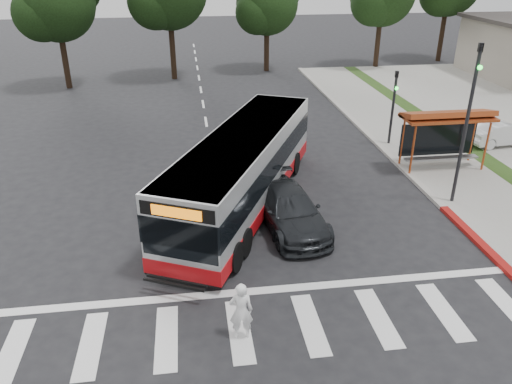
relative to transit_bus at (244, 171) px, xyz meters
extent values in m
plane|color=black|center=(-1.01, -2.52, -1.54)|extent=(140.00, 140.00, 0.00)
cube|color=gray|center=(9.99, 5.48, -1.48)|extent=(4.00, 40.00, 0.12)
cube|color=#9E9991|center=(7.99, 5.48, -1.46)|extent=(0.30, 40.00, 0.15)
cube|color=maroon|center=(7.99, -4.52, -1.46)|extent=(0.32, 6.00, 0.15)
cube|color=silver|center=(-1.01, -7.52, -1.53)|extent=(18.00, 2.60, 0.01)
cylinder|color=#A1401A|center=(7.99, 1.88, -0.27)|extent=(0.10, 0.10, 2.30)
cylinder|color=#A1401A|center=(11.59, 1.88, -0.27)|extent=(0.10, 0.10, 2.30)
cylinder|color=#A1401A|center=(7.99, 3.08, -0.27)|extent=(0.10, 0.10, 2.30)
cylinder|color=#A1401A|center=(11.59, 3.08, -0.27)|extent=(0.10, 0.10, 2.30)
cube|color=#A1401A|center=(9.79, 2.48, 1.03)|extent=(4.20, 1.60, 0.12)
cube|color=#A1401A|center=(9.79, 2.53, 1.18)|extent=(4.20, 1.32, 0.51)
cube|color=black|center=(9.79, 3.08, -0.22)|extent=(3.80, 0.06, 1.60)
cube|color=gray|center=(9.79, 2.48, -0.97)|extent=(3.60, 0.40, 0.08)
cylinder|color=black|center=(8.59, -1.02, 1.71)|extent=(0.14, 0.14, 6.50)
imported|color=black|center=(8.59, -1.02, 4.46)|extent=(0.16, 0.20, 1.00)
sphere|color=#19E533|center=(8.59, -1.20, 4.11)|extent=(0.18, 0.18, 0.18)
cylinder|color=black|center=(8.59, 5.98, 0.46)|extent=(0.14, 0.14, 4.00)
imported|color=black|center=(8.59, 5.98, 1.96)|extent=(0.16, 0.20, 1.00)
sphere|color=#19E533|center=(8.59, 5.80, 1.61)|extent=(0.18, 0.18, 0.18)
cylinder|color=black|center=(14.99, 25.48, 0.76)|extent=(0.44, 0.44, 4.40)
sphere|color=black|center=(14.01, 24.78, 4.06)|extent=(3.92, 3.92, 3.92)
cylinder|color=black|center=(21.99, 27.48, 0.88)|extent=(0.44, 0.44, 4.84)
cylinder|color=black|center=(-3.01, 23.48, 0.88)|extent=(0.44, 0.44, 4.84)
sphere|color=black|center=(-4.06, 22.73, 4.51)|extent=(4.20, 4.20, 4.20)
cylinder|color=black|center=(4.99, 25.48, 0.44)|extent=(0.44, 0.44, 3.96)
sphere|color=black|center=(4.99, 25.48, 4.04)|extent=(5.20, 5.20, 5.20)
sphere|color=black|center=(4.08, 24.83, 3.41)|extent=(3.64, 3.64, 3.64)
cylinder|color=black|center=(-11.01, 21.48, 0.66)|extent=(0.44, 0.44, 4.40)
sphere|color=black|center=(-11.01, 21.48, 4.66)|extent=(5.60, 5.60, 5.60)
sphere|color=black|center=(-11.99, 20.78, 3.96)|extent=(3.92, 3.92, 3.92)
imported|color=white|center=(-0.98, -7.76, -0.67)|extent=(0.66, 0.46, 1.74)
imported|color=#212427|center=(1.49, -1.97, -0.81)|extent=(2.67, 5.24, 1.46)
imported|color=silver|center=(14.49, 5.01, -0.81)|extent=(3.94, 1.78, 1.25)
camera|label=1|loc=(-2.05, -18.23, 7.92)|focal=35.00mm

